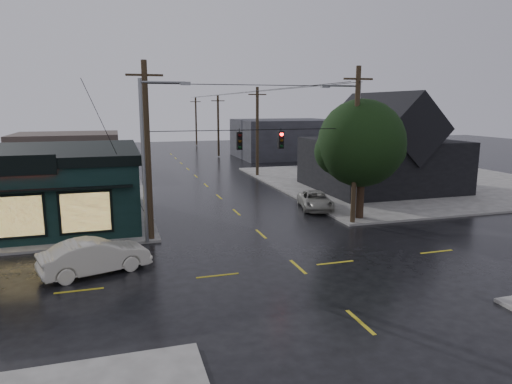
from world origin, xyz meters
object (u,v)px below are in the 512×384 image
object	(u,v)px
utility_pole_nw	(152,241)
utility_pole_ne	(352,224)
corner_tree	(361,143)
sedan_cream	(95,256)
suv_silver	(315,200)

from	to	relation	value
utility_pole_nw	utility_pole_ne	size ratio (longest dim) A/B	1.00
corner_tree	sedan_cream	distance (m)	18.32
utility_pole_nw	sedan_cream	size ratio (longest dim) A/B	2.05
utility_pole_ne	suv_silver	bearing A→B (deg)	95.89
sedan_cream	suv_silver	world-z (taller)	sedan_cream
utility_pole_nw	suv_silver	distance (m)	13.42
utility_pole_nw	suv_silver	size ratio (longest dim) A/B	2.15
utility_pole_nw	sedan_cream	bearing A→B (deg)	-122.74
utility_pole_ne	suv_silver	xyz separation A→B (m)	(-0.50, 4.84, 0.66)
corner_tree	sedan_cream	bearing A→B (deg)	-161.81
corner_tree	utility_pole_nw	distance (m)	14.99
corner_tree	utility_pole_nw	size ratio (longest dim) A/B	0.79
suv_silver	corner_tree	bearing A→B (deg)	-54.59
corner_tree	utility_pole_ne	world-z (taller)	corner_tree
utility_pole_ne	sedan_cream	bearing A→B (deg)	-164.23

